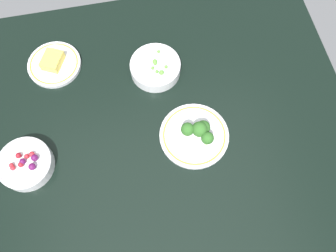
# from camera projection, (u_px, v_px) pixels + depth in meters

# --- Properties ---
(dining_table) EXTENTS (1.20, 1.10, 0.04)m
(dining_table) POSITION_uv_depth(u_px,v_px,m) (168.00, 131.00, 1.15)
(dining_table) COLOR black
(dining_table) RESTS_ON ground
(plate_broccoli) EXTENTS (0.22, 0.22, 0.08)m
(plate_broccoli) POSITION_uv_depth(u_px,v_px,m) (196.00, 134.00, 1.10)
(plate_broccoli) COLOR silver
(plate_broccoli) RESTS_ON dining_table
(plate_cheese) EXTENTS (0.18, 0.18, 0.05)m
(plate_cheese) POSITION_uv_depth(u_px,v_px,m) (54.00, 64.00, 1.20)
(plate_cheese) COLOR silver
(plate_cheese) RESTS_ON dining_table
(bowl_peas) EXTENTS (0.17, 0.17, 0.06)m
(bowl_peas) POSITION_uv_depth(u_px,v_px,m) (157.00, 67.00, 1.19)
(bowl_peas) COLOR silver
(bowl_peas) RESTS_ON dining_table
(bowl_berries) EXTENTS (0.16, 0.16, 0.06)m
(bowl_berries) POSITION_uv_depth(u_px,v_px,m) (26.00, 164.00, 1.06)
(bowl_berries) COLOR silver
(bowl_berries) RESTS_ON dining_table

